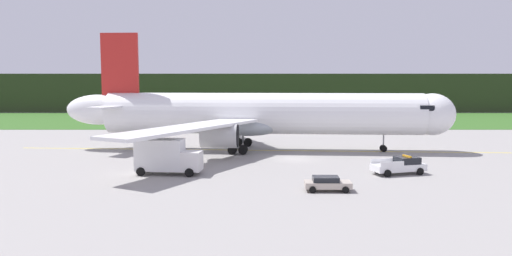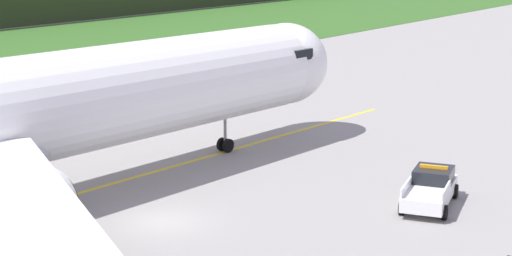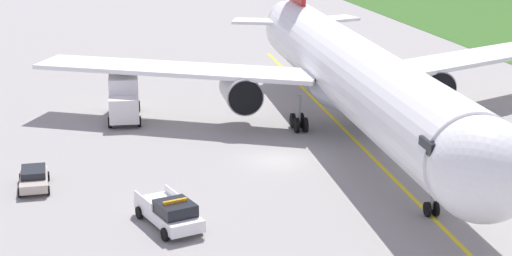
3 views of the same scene
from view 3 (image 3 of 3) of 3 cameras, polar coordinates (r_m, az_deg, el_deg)
The scene contains 6 objects.
ground at distance 61.68m, azimuth 1.44°, elevation -2.16°, with size 320.00×320.00×0.00m, color gray.
taxiway_centerline_main at distance 67.23m, azimuth 6.50°, elevation -0.70°, with size 68.55×0.30×0.01m, color yellow.
airliner at distance 66.50m, azimuth 6.50°, elevation 3.52°, with size 53.41×49.48×16.09m.
ops_pickup_truck at distance 50.04m, azimuth -5.75°, elevation -5.62°, with size 5.88×3.49×1.94m.
catering_truck at distance 72.78m, azimuth -8.80°, elevation 2.09°, with size 6.94×3.27×3.83m.
staff_car at distance 57.85m, azimuth -14.59°, elevation -3.24°, with size 4.12×2.03×1.30m.
Camera 3 is at (56.31, -15.98, 19.48)m, focal length 60.00 mm.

